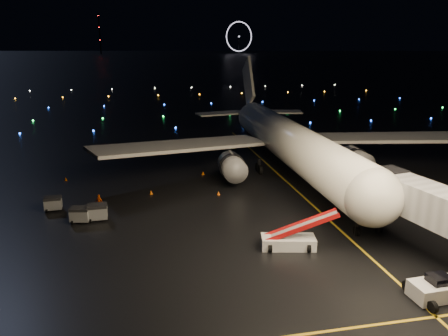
{
  "coord_description": "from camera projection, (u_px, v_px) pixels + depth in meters",
  "views": [
    {
      "loc": [
        -7.35,
        -32.5,
        18.07
      ],
      "look_at": [
        1.6,
        12.0,
        5.0
      ],
      "focal_mm": 35.0,
      "sensor_mm": 36.0,
      "label": 1
    }
  ],
  "objects": [
    {
      "name": "crew_c",
      "position": [
        99.0,
        202.0,
        48.76
      ],
      "size": [
        1.1,
        1.0,
        1.8
      ],
      "primitive_type": "imported",
      "rotation": [
        0.0,
        0.0,
        -0.67
      ],
      "color": "#F45709",
      "rests_on": "ground"
    },
    {
      "name": "radio_mast",
      "position": [
        100.0,
        34.0,
        713.98
      ],
      "size": [
        1.8,
        1.8,
        64.0
      ],
      "primitive_type": "cylinder",
      "color": "black",
      "rests_on": "ground"
    },
    {
      "name": "pushback_tug",
      "position": [
        438.0,
        287.0,
        31.77
      ],
      "size": [
        4.04,
        2.26,
        1.88
      ],
      "primitive_type": "cube",
      "rotation": [
        0.0,
        0.0,
        0.05
      ],
      "color": "silver",
      "rests_on": "ground"
    },
    {
      "name": "baggage_cart_1",
      "position": [
        53.0,
        204.0,
        48.69
      ],
      "size": [
        1.89,
        1.38,
        1.55
      ],
      "primitive_type": "cube",
      "rotation": [
        0.0,
        0.0,
        0.06
      ],
      "color": "gray",
      "rests_on": "ground"
    },
    {
      "name": "taxiway_lights",
      "position": [
        160.0,
        102.0,
        136.83
      ],
      "size": [
        164.0,
        92.0,
        0.36
      ],
      "primitive_type": null,
      "color": "black",
      "rests_on": "ground"
    },
    {
      "name": "baggage_cart_2",
      "position": [
        80.0,
        215.0,
        45.44
      ],
      "size": [
        2.11,
        1.65,
        1.62
      ],
      "primitive_type": "cube",
      "rotation": [
        0.0,
        0.0,
        -0.18
      ],
      "color": "gray",
      "rests_on": "ground"
    },
    {
      "name": "baggage_cart_0",
      "position": [
        97.0,
        212.0,
        45.98
      ],
      "size": [
        2.07,
        1.48,
        1.73
      ],
      "primitive_type": "cube",
      "rotation": [
        0.0,
        0.0,
        0.03
      ],
      "color": "gray",
      "rests_on": "ground"
    },
    {
      "name": "belt_loader",
      "position": [
        289.0,
        230.0,
        39.46
      ],
      "size": [
        7.39,
        3.35,
        3.46
      ],
      "primitive_type": null,
      "rotation": [
        0.0,
        0.0,
        -0.2
      ],
      "color": "silver",
      "rests_on": "ground"
    },
    {
      "name": "lane_centre",
      "position": [
        302.0,
        196.0,
        53.41
      ],
      "size": [
        0.25,
        80.0,
        0.02
      ],
      "primitive_type": "cube",
      "color": "gold",
      "rests_on": "ground"
    },
    {
      "name": "safety_cone_0",
      "position": [
        219.0,
        193.0,
        53.74
      ],
      "size": [
        0.5,
        0.5,
        0.47
      ],
      "primitive_type": "cone",
      "rotation": [
        0.0,
        0.0,
        0.22
      ],
      "color": "#FF670B",
      "rests_on": "ground"
    },
    {
      "name": "safety_cone_2",
      "position": [
        151.0,
        192.0,
        53.99
      ],
      "size": [
        0.53,
        0.53,
        0.49
      ],
      "primitive_type": "cone",
      "rotation": [
        0.0,
        0.0,
        0.29
      ],
      "color": "#FF670B",
      "rests_on": "ground"
    },
    {
      "name": "safety_cone_1",
      "position": [
        203.0,
        173.0,
        62.02
      ],
      "size": [
        0.58,
        0.58,
        0.51
      ],
      "primitive_type": "cone",
      "rotation": [
        0.0,
        0.0,
        0.36
      ],
      "color": "#FF670B",
      "rests_on": "ground"
    },
    {
      "name": "ferris_wheel",
      "position": [
        239.0,
        38.0,
        740.35
      ],
      "size": [
        49.33,
        16.8,
        52.0
      ],
      "primitive_type": null,
      "rotation": [
        0.0,
        0.0,
        0.26
      ],
      "color": "black",
      "rests_on": "ground"
    },
    {
      "name": "ground",
      "position": [
        145.0,
        68.0,
        319.65
      ],
      "size": [
        2000.0,
        2000.0,
        0.0
      ],
      "primitive_type": "plane",
      "color": "black",
      "rests_on": "ground"
    },
    {
      "name": "safety_cone_3",
      "position": [
        66.0,
        179.0,
        59.36
      ],
      "size": [
        0.55,
        0.55,
        0.49
      ],
      "primitive_type": "cone",
      "rotation": [
        0.0,
        0.0,
        -0.33
      ],
      "color": "#FF670B",
      "rests_on": "ground"
    },
    {
      "name": "airliner",
      "position": [
        284.0,
        116.0,
        62.92
      ],
      "size": [
        56.07,
        53.37,
        15.63
      ],
      "primitive_type": null,
      "rotation": [
        0.0,
        0.0,
        -0.02
      ],
      "color": "silver",
      "rests_on": "ground"
    }
  ]
}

